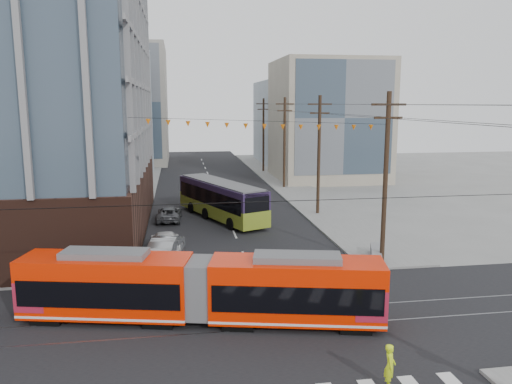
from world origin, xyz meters
TOP-DOWN VIEW (x-y plane):
  - ground at (0.00, 0.00)m, footprint 160.00×160.00m
  - bg_bldg_nw_near at (-17.00, 52.00)m, footprint 18.00×16.00m
  - bg_bldg_ne_near at (16.00, 48.00)m, footprint 14.00×14.00m
  - bg_bldg_nw_far at (-14.00, 72.00)m, footprint 16.00×18.00m
  - bg_bldg_ne_far at (18.00, 68.00)m, footprint 16.00×16.00m
  - utility_pole_far at (8.50, 56.00)m, footprint 0.30×0.30m
  - streetcar at (-3.42, 4.29)m, footprint 17.19×6.10m
  - city_bus at (-0.57, 25.75)m, footprint 7.23×12.29m
  - parked_car_silver at (-5.23, 14.74)m, footprint 2.62×4.92m
  - parked_car_white at (-5.34, 16.40)m, footprint 2.24×4.86m
  - parked_car_grey at (-5.21, 25.60)m, footprint 2.28×4.58m
  - pedestrian at (3.13, -2.41)m, footprint 0.61×0.72m
  - jersey_barrier at (8.30, 11.45)m, footprint 2.27×4.19m

SIDE VIEW (x-z plane):
  - ground at x=0.00m, z-range 0.00..0.00m
  - jersey_barrier at x=8.30m, z-range 0.00..0.82m
  - parked_car_grey at x=-5.21m, z-range 0.00..1.25m
  - parked_car_white at x=-5.34m, z-range 0.00..1.37m
  - parked_car_silver at x=-5.23m, z-range 0.00..1.54m
  - pedestrian at x=3.13m, z-range 0.00..1.69m
  - streetcar at x=-3.42m, z-range 0.00..3.29m
  - city_bus at x=-0.57m, z-range 0.00..3.47m
  - utility_pole_far at x=8.50m, z-range 0.00..11.00m
  - bg_bldg_ne_far at x=18.00m, z-range 0.00..14.00m
  - bg_bldg_ne_near at x=16.00m, z-range 0.00..16.00m
  - bg_bldg_nw_near at x=-17.00m, z-range 0.00..18.00m
  - bg_bldg_nw_far at x=-14.00m, z-range 0.00..20.00m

